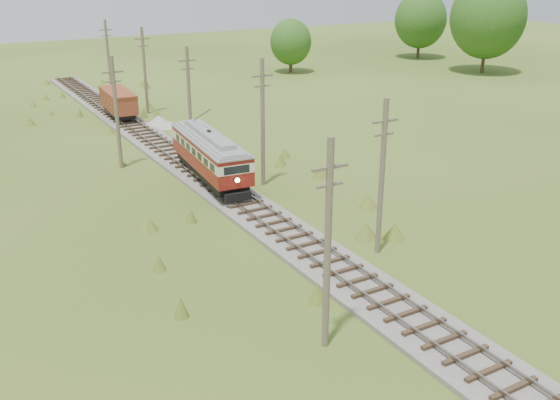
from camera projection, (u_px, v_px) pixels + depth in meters
railbed_main at (206, 177)px, 45.79m from camera, size 3.60×96.00×0.57m
streetcar at (210, 152)px, 44.22m from camera, size 3.55×11.07×5.01m
gondola at (118, 102)px, 62.76m from camera, size 2.81×7.39×2.41m
gravel_pile at (160, 121)px, 60.49m from camera, size 3.15×3.34×1.14m
utility_pole_r_2 at (382, 176)px, 32.87m from camera, size 1.60×0.30×8.60m
utility_pole_r_3 at (263, 122)px, 43.27m from camera, size 1.60×0.30×9.00m
utility_pole_r_4 at (189, 94)px, 53.81m from camera, size 1.60×0.30×8.40m
utility_pole_r_5 at (145, 70)px, 64.42m from camera, size 1.60×0.30×8.90m
utility_pole_r_6 at (108, 56)px, 74.89m from camera, size 1.60×0.30×8.70m
utility_pole_l_a at (328, 245)px, 24.44m from camera, size 1.60×0.30×9.00m
utility_pole_l_b at (116, 112)px, 47.03m from camera, size 1.60×0.30×8.60m
tree_right_4 at (488, 17)px, 87.71m from camera, size 10.50×10.50×13.53m
tree_right_5 at (421, 20)px, 102.14m from camera, size 8.40×8.40×10.82m
tree_mid_b at (291, 42)px, 89.06m from camera, size 5.88×5.88×7.57m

